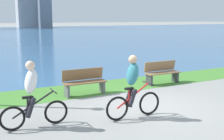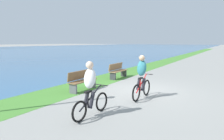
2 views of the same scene
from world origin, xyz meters
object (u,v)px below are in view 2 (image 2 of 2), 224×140
object	(u,v)px
cyclist_lead	(142,77)
bench_near_path	(82,81)
bench_far_along_path	(118,71)
cyclist_trailing	(90,89)

from	to	relation	value
cyclist_lead	bench_near_path	world-z (taller)	cyclist_lead
bench_far_along_path	cyclist_lead	bearing A→B (deg)	-137.31
cyclist_trailing	bench_near_path	xyz separation A→B (m)	(2.23, 2.25, -0.38)
cyclist_trailing	bench_near_path	bearing A→B (deg)	45.20
cyclist_lead	bench_far_along_path	world-z (taller)	cyclist_lead
cyclist_trailing	bench_far_along_path	xyz separation A→B (m)	(5.67, 2.40, -0.38)
cyclist_lead	bench_near_path	size ratio (longest dim) A/B	1.13
cyclist_trailing	bench_far_along_path	world-z (taller)	cyclist_trailing
cyclist_lead	cyclist_trailing	size ratio (longest dim) A/B	1.02
cyclist_trailing	cyclist_lead	bearing A→B (deg)	-11.96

